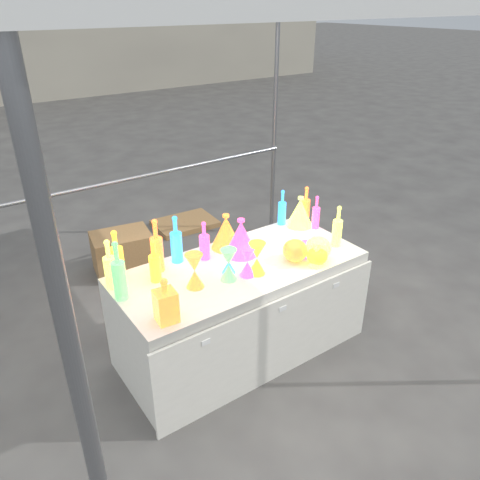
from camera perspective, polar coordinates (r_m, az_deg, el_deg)
ground at (r=3.78m, az=0.00°, el=-12.91°), size 80.00×80.00×0.00m
canopy_tent at (r=2.89m, az=-0.12°, el=26.24°), size 3.15×3.15×2.46m
display_table at (r=3.54m, az=0.09°, el=-8.37°), size 1.84×0.83×0.75m
cardboard_box_closed at (r=4.78m, az=-14.12°, el=-1.46°), size 0.62×0.49×0.40m
cardboard_box_flat at (r=5.67m, az=-6.72°, el=2.03°), size 0.74×0.55×0.06m
bottle_0 at (r=3.23m, az=-14.81°, el=-1.65°), size 0.09×0.09×0.35m
bottle_1 at (r=3.33m, az=-7.80°, el=0.11°), size 0.09×0.09×0.36m
bottle_2 at (r=3.23m, az=-10.13°, el=-0.64°), size 0.10×0.10×0.39m
bottle_3 at (r=3.36m, az=-4.38°, el=-0.05°), size 0.08×0.08×0.30m
bottle_4 at (r=3.12m, az=-15.59°, el=-2.83°), size 0.09×0.09×0.35m
bottle_5 at (r=2.98m, az=-14.60°, el=-3.61°), size 0.09×0.09×0.40m
bottle_6 at (r=3.14m, az=-10.37°, el=-2.55°), size 0.10×0.10×0.30m
decanter_1 at (r=2.75m, az=-9.09°, el=-7.21°), size 0.13×0.13×0.29m
hourglass_0 at (r=3.05m, az=-5.56°, el=-3.76°), size 0.15×0.15×0.24m
hourglass_1 at (r=3.17m, az=0.92°, el=-2.67°), size 0.14×0.14×0.21m
hourglass_2 at (r=3.32m, az=9.27°, el=-1.70°), size 0.11×0.11×0.20m
hourglass_3 at (r=3.12m, az=-1.41°, el=-3.02°), size 0.12×0.12×0.23m
hourglass_4 at (r=3.18m, az=2.08°, el=-2.25°), size 0.13×0.13×0.24m
hourglass_5 at (r=3.20m, az=-1.39°, el=-2.54°), size 0.11×0.11×0.19m
globe_0 at (r=3.36m, az=9.38°, el=-2.02°), size 0.19×0.19×0.12m
globe_1 at (r=3.42m, az=9.46°, el=-1.17°), size 0.23×0.23×0.16m
globe_2 at (r=3.38m, az=6.72°, el=-1.41°), size 0.20×0.20×0.15m
globe_3 at (r=3.44m, az=8.06°, el=-1.18°), size 0.15×0.15×0.12m
lampshade_0 at (r=3.51m, az=-1.70°, el=1.09°), size 0.25×0.25×0.27m
lampshade_2 at (r=3.41m, az=0.13°, el=0.39°), size 0.31×0.31×0.29m
lampshade_3 at (r=3.89m, az=7.33°, el=3.48°), size 0.27×0.27×0.26m
bottle_8 at (r=3.90m, az=5.16°, el=4.00°), size 0.09×0.09×0.30m
bottle_9 at (r=3.94m, az=8.02°, el=4.27°), size 0.09×0.09×0.32m
bottle_10 at (r=3.87m, az=9.26°, el=3.38°), size 0.08×0.08×0.28m
bottle_11 at (r=3.60m, az=11.80°, el=1.69°), size 0.10×0.10×0.33m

